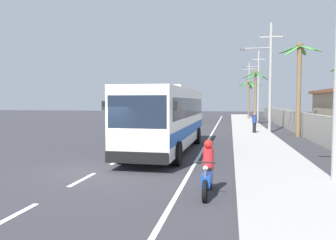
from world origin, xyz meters
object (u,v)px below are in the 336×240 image
Objects in this scene: coach_bus_far_lane at (183,106)px; utility_pole_mid at (269,75)px; palm_nearest at (249,90)px; palm_third at (255,84)px; coach_bus_foreground at (168,116)px; utility_pole_distant at (249,88)px; motorcycle_beside_bus at (208,172)px; utility_pole_far at (258,84)px; palm_second at (299,75)px; pedestrian_near_kerb at (254,122)px.

utility_pole_mid is (9.99, -17.23, 2.99)m from coach_bus_far_lane.
utility_pole_mid reaches higher than palm_nearest.
palm_third is at bearing 92.30° from utility_pole_mid.
palm_third reaches higher than coach_bus_foreground.
coach_bus_foreground is 1.11× the size of utility_pole_distant.
utility_pole_distant is 14.03m from palm_nearest.
coach_bus_foreground is 34.06m from palm_nearest.
utility_pole_distant is (10.26, 18.43, 3.31)m from coach_bus_far_lane.
utility_pole_mid reaches higher than motorcycle_beside_bus.
utility_pole_mid is (6.59, 11.73, 3.11)m from coach_bus_foreground.
utility_pole_far is 0.95× the size of utility_pole_distant.
utility_pole_far reaches higher than palm_second.
utility_pole_mid is 17.84m from utility_pole_far.
motorcycle_beside_bus is 0.20× the size of utility_pole_far.
motorcycle_beside_bus is 0.27× the size of palm_second.
utility_pole_distant is 1.73× the size of palm_nearest.
utility_pole_mid is 3.33m from palm_second.
coach_bus_foreground reaches higher than pedestrian_near_kerb.
coach_bus_far_lane is 37.45m from motorcycle_beside_bus.
coach_bus_far_lane is (-3.41, 28.96, 0.12)m from coach_bus_foreground.
coach_bus_far_lane is at bearing 120.78° from palm_second.
utility_pole_far is (10.49, 0.60, 3.15)m from coach_bus_far_lane.
utility_pole_mid is at bearing -47.63° from pedestrian_near_kerb.
motorcycle_beside_bus is at bearing -71.18° from coach_bus_foreground.
utility_pole_far is 4.03m from palm_nearest.
coach_bus_far_lane is 21.35m from utility_pole_distant.
coach_bus_far_lane is 23.40m from palm_second.
palm_nearest is (-0.76, -13.98, -0.83)m from utility_pole_distant.
coach_bus_far_lane is 1.21× the size of utility_pole_mid.
palm_second is (3.17, -1.27, 3.77)m from pedestrian_near_kerb.
pedestrian_near_kerb is 12.04m from palm_third.
palm_nearest is at bearing 91.30° from utility_pole_mid.
coach_bus_far_lane is 1.17× the size of utility_pole_far.
utility_pole_mid is at bearing 124.70° from palm_second.
pedestrian_near_kerb is 0.23× the size of palm_second.
motorcycle_beside_bus is at bearing -80.59° from coach_bus_far_lane.
motorcycle_beside_bus is 0.21× the size of utility_pole_mid.
utility_pole_distant is at bearing 81.77° from coach_bus_foreground.
coach_bus_far_lane is 1.11× the size of utility_pole_distant.
motorcycle_beside_bus is at bearing -108.79° from palm_second.
palm_second is at bearing -84.42° from palm_nearest.
utility_pole_mid reaches higher than palm_third.
utility_pole_distant is 1.61× the size of palm_third.
utility_pole_mid is 1.48× the size of palm_third.
utility_pole_mid is 35.66m from utility_pole_distant.
utility_pole_far reaches higher than palm_nearest.
palm_second is at bearing 46.69° from coach_bus_foreground.
motorcycle_beside_bus is 55.70m from utility_pole_distant.
pedestrian_near_kerb is (5.31, 10.27, -0.91)m from coach_bus_foreground.
utility_pole_distant is (-0.23, 17.83, 0.16)m from utility_pole_far.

